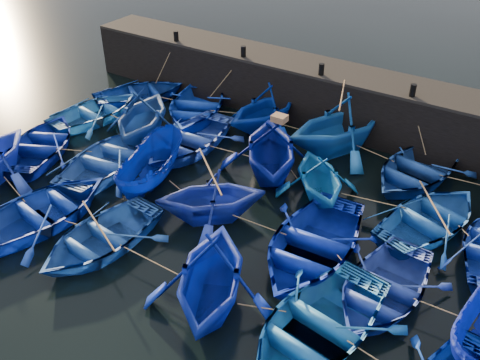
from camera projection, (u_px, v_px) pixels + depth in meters
The scene contains 31 objects.
ground at pixel (188, 242), 17.85m from camera, with size 120.00×120.00×0.00m, color black.
quay_wall at pixel (327, 97), 24.49m from camera, with size 26.00×2.50×2.50m, color black.
quay_top at pixel (330, 69), 23.76m from camera, with size 26.00×2.50×0.12m, color black.
bollard_0 at pixel (176, 36), 26.62m from camera, with size 0.24×0.24×0.50m, color black.
bollard_1 at pixel (243, 51), 24.79m from camera, with size 0.24×0.24×0.50m, color black.
bollard_2 at pixel (321, 69), 22.97m from camera, with size 0.24×0.24×0.50m, color black.
bollard_3 at pixel (413, 90), 21.14m from camera, with size 0.24×0.24×0.50m, color black.
boat_0 at pixel (140, 93), 26.70m from camera, with size 3.25×4.54×0.94m, color navy.
boat_1 at pixel (195, 106), 25.29m from camera, with size 3.77×5.27×1.09m, color #0F36C6.
boat_2 at pixel (265, 108), 23.81m from camera, with size 3.61×4.19×2.20m, color #032891.
boat_3 at pixel (339, 124), 22.13m from camera, with size 4.23×4.91×2.58m, color #1559B5.
boat_4 at pixel (416, 169), 20.68m from camera, with size 3.57×4.99×1.04m, color navy.
boat_6 at pixel (96, 111), 24.99m from camera, with size 3.28×4.58×0.95m, color blue.
boat_7 at pixel (142, 115), 23.10m from camera, with size 3.83×4.44×2.34m, color navy.
boat_8 at pixel (187, 139), 22.62m from camera, with size 3.65×5.10×1.06m, color blue.
boat_9 at pixel (271, 148), 20.58m from camera, with size 4.06×4.71×2.48m, color #000F75.
boat_10 at pixel (320, 176), 19.42m from camera, with size 3.15×3.65×1.92m, color blue.
boat_11 at pixel (431, 218), 18.13m from camera, with size 3.33×4.65×0.97m, color #174E9C.
boat_13 at pixel (42, 144), 22.35m from camera, with size 3.45×4.82×1.00m, color navy.
boat_14 at pixel (108, 159), 21.32m from camera, with size 3.59×5.01×1.04m, color #254D9A.
boat_15 at pixel (150, 167), 20.19m from camera, with size 1.61×4.27×1.65m, color navy.
boat_16 at pixel (211, 196), 18.33m from camera, with size 3.29×3.82×2.01m, color navy.
boat_17 at pixel (311, 244), 16.87m from camera, with size 3.89×5.44×1.13m, color #0921A5.
boat_18 at pixel (382, 288), 15.40m from camera, with size 3.27×4.57×0.95m, color #2741AA.
boat_21 at pixel (42, 211), 18.40m from camera, with size 3.65×5.11×1.06m, color #10329E.
boat_22 at pixel (100, 237), 17.32m from camera, with size 3.26×4.56×0.95m, color #1F4FA1.
boat_23 at pixel (210, 275), 14.86m from camera, with size 3.82×4.43×2.33m, color #071E9A.
boat_24 at pixel (316, 326), 14.14m from camera, with size 3.75×5.25×1.09m, color blue.
wooden_crate at pixel (280, 118), 19.69m from camera, with size 0.54×0.44×0.25m, color #936440.
mooring_ropes at pixel (267, 155), 20.86m from camera, with size 17.45×11.48×2.10m.
loose_oars at pixel (276, 170), 18.51m from camera, with size 10.97×12.09×1.70m.
Camera 1 is at (8.99, -10.54, 11.58)m, focal length 40.00 mm.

